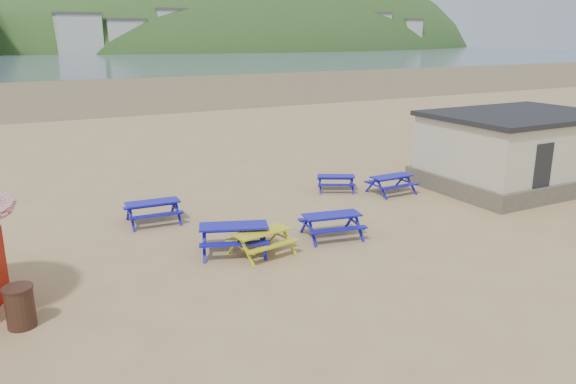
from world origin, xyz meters
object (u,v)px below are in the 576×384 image
picnic_table_blue_b (336,183)px  litter_bin (20,307)px  picnic_table_blue_a (153,212)px  picnic_table_yellow (262,243)px  amenity_block (516,150)px

picnic_table_blue_b → litter_bin: (-12.32, -6.25, 0.17)m
picnic_table_blue_a → picnic_table_blue_b: picnic_table_blue_a is taller
picnic_table_blue_b → picnic_table_yellow: 7.55m
picnic_table_blue_a → picnic_table_yellow: bearing=-61.4°
picnic_table_blue_b → litter_bin: litter_bin is taller
picnic_table_yellow → picnic_table_blue_b: bearing=30.5°
litter_bin → amenity_block: size_ratio=0.13×
picnic_table_blue_b → picnic_table_yellow: bearing=-110.9°
picnic_table_blue_b → litter_bin: size_ratio=2.00×
picnic_table_blue_a → amenity_block: amenity_block is taller
litter_bin → amenity_block: bearing=9.8°
picnic_table_blue_a → picnic_table_blue_b: 7.83m
picnic_table_yellow → amenity_block: bearing=-1.1°
amenity_block → picnic_table_blue_b: bearing=158.2°
picnic_table_yellow → litter_bin: 6.72m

